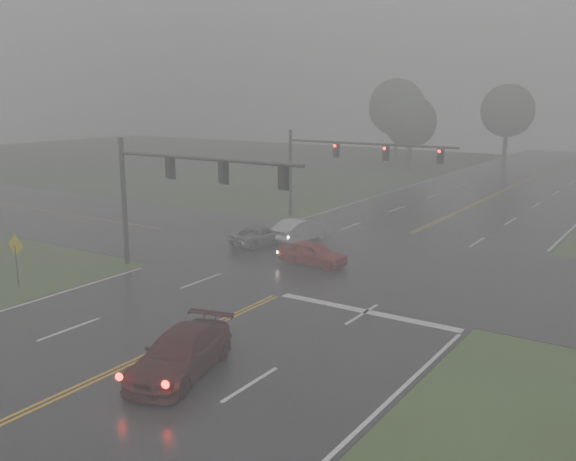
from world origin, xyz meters
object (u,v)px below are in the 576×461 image
Objects in this scene: sedan_maroon at (181,374)px; car_grey at (262,245)px; sedan_red at (313,265)px; sedan_silver at (301,241)px; signal_gantry_far at (338,158)px; signal_gantry_near at (171,181)px.

car_grey is (-8.58, 16.72, 0.00)m from sedan_maroon.
sedan_red is at bearing 89.27° from sedan_maroon.
car_grey is (-1.47, -2.15, 0.00)m from sedan_silver.
sedan_maroon reaches higher than car_grey.
sedan_maroon reaches higher than sedan_red.
signal_gantry_far is (-4.72, 11.33, 4.64)m from sedan_red.
sedan_maroon is at bearing -45.92° from signal_gantry_near.
signal_gantry_near is (-5.31, -5.25, 4.85)m from sedan_red.
signal_gantry_far reaches higher than sedan_red.
sedan_maroon is 1.16× the size of sedan_silver.
sedan_maroon is 14.70m from sedan_red.
sedan_red is at bearing 167.65° from car_grey.
sedan_silver reaches higher than sedan_red.
sedan_maroon is at bearing 119.11° from sedan_silver.
signal_gantry_near reaches higher than sedan_silver.
signal_gantry_far is (0.58, 16.58, -0.20)m from signal_gantry_near.
sedan_maroon is 1.18× the size of car_grey.
sedan_silver is 0.37× the size of signal_gantry_near.
sedan_silver is at bearing 37.06° from sedan_red.
sedan_silver is (-7.11, 18.87, 0.00)m from sedan_maroon.
sedan_maroon is 27.29m from signal_gantry_far.
sedan_maroon is at bearing -72.31° from signal_gantry_far.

